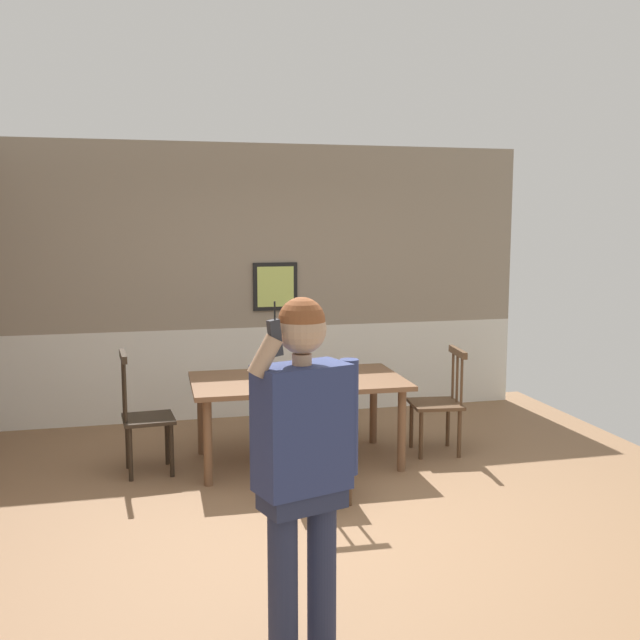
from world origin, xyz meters
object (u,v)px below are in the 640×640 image
at_px(chair_at_table_head, 321,440).
at_px(chair_by_doorway, 144,416).
at_px(dining_table, 298,388).
at_px(person_figure, 304,453).
at_px(chair_near_window, 440,402).

bearing_deg(chair_at_table_head, chair_by_doorway, 145.99).
height_order(dining_table, chair_at_table_head, chair_at_table_head).
bearing_deg(person_figure, chair_by_doorway, -93.44).
xyz_separation_m(chair_near_window, person_figure, (-1.86, -2.79, 0.54)).
bearing_deg(chair_by_doorway, chair_near_window, 84.39).
height_order(chair_near_window, chair_by_doorway, chair_by_doorway).
bearing_deg(dining_table, chair_near_window, -1.55).
xyz_separation_m(dining_table, person_figure, (-0.58, -2.82, 0.35)).
bearing_deg(chair_at_table_head, dining_table, 90.90).
distance_m(dining_table, chair_by_doorway, 1.29).
xyz_separation_m(chair_by_doorway, chair_at_table_head, (1.26, -0.93, -0.02)).
xyz_separation_m(dining_table, chair_at_table_head, (-0.02, -0.90, -0.19)).
bearing_deg(person_figure, dining_table, -118.87).
relative_size(chair_at_table_head, person_figure, 0.56).
distance_m(dining_table, person_figure, 2.90).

